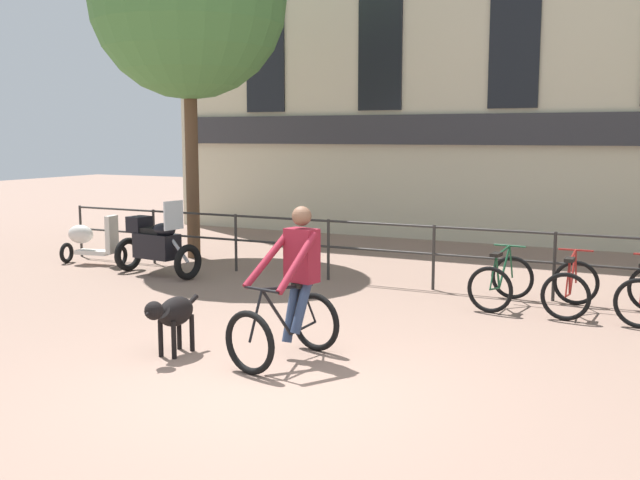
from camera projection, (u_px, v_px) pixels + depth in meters
name	position (u px, v px, depth m)	size (l,w,h in m)	color
ground_plane	(272.00, 385.00, 7.46)	(60.00, 60.00, 0.00)	#8E7060
canal_railing	(434.00, 246.00, 11.98)	(15.05, 0.05, 1.05)	#2D2B28
cyclist_with_bike	(292.00, 292.00, 8.24)	(0.91, 1.28, 1.70)	black
dog	(172.00, 313.00, 8.41)	(0.28, 0.95, 0.69)	black
parked_motorcycle	(156.00, 244.00, 13.23)	(1.70, 0.85, 1.35)	black
parked_bicycle_near_lamp	(502.00, 282.00, 10.90)	(0.75, 1.16, 0.86)	black
parked_bicycle_mid_left	(571.00, 287.00, 10.47)	(0.67, 1.11, 0.86)	black
parked_scooter	(91.00, 241.00, 14.35)	(1.33, 0.61, 0.96)	black
tree_canalside_left	(188.00, 0.00, 14.55)	(3.84, 3.84, 7.01)	brown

